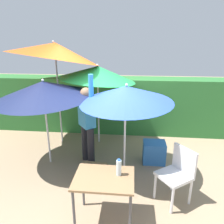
# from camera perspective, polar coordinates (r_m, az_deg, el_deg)

# --- Properties ---
(ground_plane) EXTENTS (24.00, 24.00, 0.00)m
(ground_plane) POSITION_cam_1_polar(r_m,az_deg,el_deg) (4.42, -0.40, -14.93)
(ground_plane) COLOR #9E8466
(hedge_row) EXTENTS (8.00, 0.70, 1.50)m
(hedge_row) POSITION_cam_1_polar(r_m,az_deg,el_deg) (5.89, 1.62, 1.93)
(hedge_row) COLOR #2D7033
(hedge_row) RESTS_ON ground_plane
(umbrella_rainbow) EXTENTS (1.63, 1.63, 1.77)m
(umbrella_rainbow) POSITION_cam_1_polar(r_m,az_deg,el_deg) (3.65, 3.77, 4.76)
(umbrella_rainbow) COLOR silver
(umbrella_rainbow) RESTS_ON ground_plane
(umbrella_orange) EXTENTS (2.12, 2.09, 2.67)m
(umbrella_orange) POSITION_cam_1_polar(r_m,az_deg,el_deg) (5.10, -15.15, 15.52)
(umbrella_orange) COLOR silver
(umbrella_orange) RESTS_ON ground_plane
(umbrella_yellow) EXTENTS (1.81, 1.79, 1.99)m
(umbrella_yellow) POSITION_cam_1_polar(r_m,az_deg,el_deg) (4.96, -3.92, 10.39)
(umbrella_yellow) COLOR silver
(umbrella_yellow) RESTS_ON ground_plane
(umbrella_navy) EXTENTS (1.85, 1.85, 1.80)m
(umbrella_navy) POSITION_cam_1_polar(r_m,az_deg,el_deg) (4.23, -17.88, 5.72)
(umbrella_navy) COLOR silver
(umbrella_navy) RESTS_ON ground_plane
(person_vendor) EXTENTS (0.40, 0.49, 1.88)m
(person_vendor) POSITION_cam_1_polar(r_m,az_deg,el_deg) (4.24, -6.71, -2.30)
(person_vendor) COLOR black
(person_vendor) RESTS_ON ground_plane
(chair_plastic) EXTENTS (0.61, 0.61, 0.89)m
(chair_plastic) POSITION_cam_1_polar(r_m,az_deg,el_deg) (3.57, 17.10, -15.09)
(chair_plastic) COLOR silver
(chair_plastic) RESTS_ON ground_plane
(cooler_box) EXTENTS (0.46, 0.36, 0.45)m
(cooler_box) POSITION_cam_1_polar(r_m,az_deg,el_deg) (4.61, 11.18, -10.49)
(cooler_box) COLOR #2D6BB7
(cooler_box) RESTS_ON ground_plane
(crate_cardboard) EXTENTS (0.46, 0.33, 0.29)m
(crate_cardboard) POSITION_cam_1_polar(r_m,az_deg,el_deg) (4.05, -4.90, -16.06)
(crate_cardboard) COLOR #9E7A4C
(crate_cardboard) RESTS_ON ground_plane
(folding_table) EXTENTS (0.80, 0.60, 0.72)m
(folding_table) POSITION_cam_1_polar(r_m,az_deg,el_deg) (3.01, -2.14, -18.39)
(folding_table) COLOR #4C4C51
(folding_table) RESTS_ON ground_plane
(bottle_water) EXTENTS (0.07, 0.07, 0.24)m
(bottle_water) POSITION_cam_1_polar(r_m,az_deg,el_deg) (2.94, 1.84, -14.63)
(bottle_water) COLOR silver
(bottle_water) RESTS_ON folding_table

